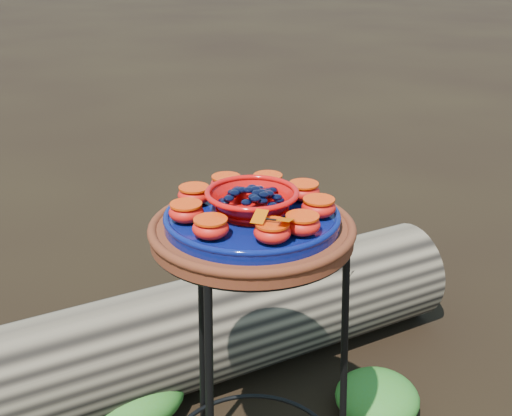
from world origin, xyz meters
TOP-DOWN VIEW (x-y plane):
  - plant_stand at (0.00, 0.00)m, footprint 0.44×0.44m
  - terracotta_saucer at (0.00, 0.00)m, footprint 0.40×0.40m
  - cobalt_plate at (0.00, 0.00)m, footprint 0.35×0.35m
  - red_bowl at (0.00, 0.00)m, footprint 0.17×0.17m
  - glass_gems at (0.00, 0.00)m, footprint 0.13×0.13m
  - orange_half_0 at (-0.05, -0.12)m, footprint 0.07×0.07m
  - orange_half_1 at (0.02, -0.13)m, footprint 0.07×0.07m
  - orange_half_2 at (0.10, -0.09)m, footprint 0.07×0.07m
  - orange_half_3 at (0.13, -0.00)m, footprint 0.07×0.07m
  - orange_half_4 at (0.10, 0.08)m, footprint 0.07×0.07m
  - orange_half_5 at (0.03, 0.13)m, footprint 0.07×0.07m
  - orange_half_6 at (-0.06, 0.11)m, footprint 0.07×0.07m
  - orange_half_7 at (-0.12, 0.05)m, footprint 0.07×0.07m
  - orange_half_8 at (-0.12, -0.04)m, footprint 0.07×0.07m
  - butterfly at (-0.05, -0.12)m, footprint 0.10×0.09m
  - driftwood_log at (0.12, 0.49)m, footprint 1.80×0.71m
  - foliage_right at (0.47, 0.03)m, footprint 0.24×0.24m
  - foliage_back at (-0.08, 0.46)m, footprint 0.30×0.30m

SIDE VIEW (x-z plane):
  - foliage_right at x=0.47m, z-range 0.00..0.12m
  - foliage_back at x=-0.08m, z-range 0.00..0.15m
  - driftwood_log at x=0.12m, z-range 0.00..0.33m
  - plant_stand at x=0.00m, z-range 0.00..0.70m
  - terracotta_saucer at x=0.00m, z-range 0.70..0.73m
  - cobalt_plate at x=0.00m, z-range 0.73..0.76m
  - orange_half_0 at x=-0.05m, z-range 0.76..0.79m
  - orange_half_1 at x=0.02m, z-range 0.76..0.79m
  - orange_half_2 at x=0.10m, z-range 0.76..0.79m
  - orange_half_3 at x=0.13m, z-range 0.76..0.79m
  - orange_half_4 at x=0.10m, z-range 0.76..0.79m
  - orange_half_5 at x=0.03m, z-range 0.76..0.79m
  - orange_half_6 at x=-0.06m, z-range 0.76..0.79m
  - orange_half_7 at x=-0.12m, z-range 0.76..0.79m
  - orange_half_8 at x=-0.12m, z-range 0.76..0.79m
  - red_bowl at x=0.00m, z-range 0.76..0.80m
  - butterfly at x=-0.05m, z-range 0.79..0.81m
  - glass_gems at x=0.00m, z-range 0.80..0.83m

